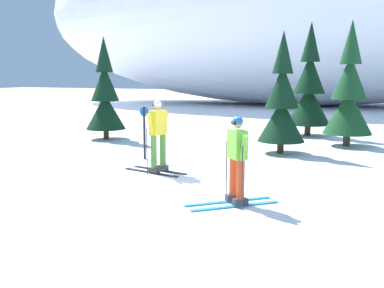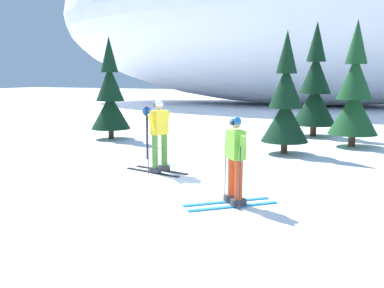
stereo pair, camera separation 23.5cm
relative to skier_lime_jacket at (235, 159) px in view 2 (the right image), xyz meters
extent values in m
plane|color=white|center=(-0.91, 0.88, -0.88)|extent=(120.00, 120.00, 0.00)
cube|color=#2893CC|center=(0.04, -0.19, -0.87)|extent=(1.41, 1.27, 0.03)
cube|color=#2893CC|center=(-0.18, 0.06, -0.87)|extent=(1.41, 1.27, 0.03)
cube|color=#38383D|center=(0.12, -0.12, -0.79)|extent=(0.30, 0.29, 0.12)
cube|color=#38383D|center=(-0.10, 0.13, -0.79)|extent=(0.30, 0.29, 0.12)
cylinder|color=#DB471E|center=(0.12, -0.12, -0.36)|extent=(0.15, 0.15, 0.74)
cylinder|color=#DB471E|center=(-0.10, 0.13, -0.36)|extent=(0.15, 0.15, 0.74)
cube|color=#75C638|center=(0.01, 0.01, 0.28)|extent=(0.46, 0.47, 0.55)
cylinder|color=#75C638|center=(0.18, -0.19, 0.22)|extent=(0.26, 0.27, 0.58)
cylinder|color=#75C638|center=(-0.17, 0.20, 0.22)|extent=(0.26, 0.27, 0.58)
sphere|color=tan|center=(0.01, 0.01, 0.68)|extent=(0.19, 0.19, 0.19)
sphere|color=#2366B2|center=(0.01, 0.01, 0.71)|extent=(0.21, 0.21, 0.21)
cube|color=black|center=(-0.05, -0.05, 0.69)|extent=(0.13, 0.14, 0.07)
cylinder|color=#2D2D33|center=(0.19, -0.30, -0.29)|extent=(0.02, 0.02, 1.18)
cylinder|color=#2D2D33|center=(0.19, -0.30, -0.82)|extent=(0.07, 0.07, 0.01)
cylinder|color=#2D2D33|center=(-0.27, 0.23, -0.29)|extent=(0.02, 0.02, 1.18)
cylinder|color=#2D2D33|center=(-0.27, 0.23, -0.82)|extent=(0.07, 0.07, 0.01)
cube|color=black|center=(-2.77, 1.83, -0.87)|extent=(1.68, 0.49, 0.03)
cube|color=black|center=(-2.69, 2.17, -0.87)|extent=(1.68, 0.49, 0.03)
cube|color=#38383D|center=(-2.67, 1.80, -0.79)|extent=(0.30, 0.20, 0.12)
cube|color=#38383D|center=(-2.59, 2.14, -0.79)|extent=(0.30, 0.20, 0.12)
cylinder|color=#4C8433|center=(-2.67, 1.80, -0.32)|extent=(0.15, 0.15, 0.82)
cylinder|color=#4C8433|center=(-2.59, 2.14, -0.32)|extent=(0.15, 0.15, 0.82)
cube|color=yellow|center=(-2.63, 1.97, 0.39)|extent=(0.34, 0.49, 0.61)
cylinder|color=yellow|center=(-2.69, 1.71, 0.35)|extent=(0.16, 0.29, 0.58)
cylinder|color=yellow|center=(-2.57, 2.24, 0.35)|extent=(0.16, 0.29, 0.58)
sphere|color=tan|center=(-2.63, 1.97, 0.82)|extent=(0.19, 0.19, 0.19)
sphere|color=white|center=(-2.63, 1.97, 0.85)|extent=(0.21, 0.21, 0.21)
cube|color=black|center=(-2.71, 1.99, 0.83)|extent=(0.07, 0.15, 0.07)
cylinder|color=#2D2D33|center=(-2.77, 1.64, -0.30)|extent=(0.02, 0.02, 1.17)
cylinder|color=#2D2D33|center=(-2.77, 1.64, -0.82)|extent=(0.07, 0.07, 0.01)
cylinder|color=#2D2D33|center=(-2.60, 2.34, -0.30)|extent=(0.02, 0.02, 1.17)
cylinder|color=#2D2D33|center=(-2.60, 2.34, -0.82)|extent=(0.07, 0.07, 0.01)
cylinder|color=#47301E|center=(-7.14, 6.58, -0.62)|extent=(0.21, 0.21, 0.53)
cone|color=black|center=(-7.14, 6.58, 0.18)|extent=(1.50, 1.50, 1.35)
cone|color=black|center=(-7.14, 6.58, 1.26)|extent=(1.08, 1.08, 1.35)
cone|color=black|center=(-7.14, 6.58, 2.34)|extent=(0.66, 0.66, 1.35)
cylinder|color=#47301E|center=(-0.30, 5.96, -0.62)|extent=(0.21, 0.21, 0.51)
cone|color=black|center=(-0.30, 5.96, 0.16)|extent=(1.47, 1.47, 1.32)
cone|color=black|center=(-0.30, 5.96, 1.21)|extent=(1.06, 1.06, 1.32)
cone|color=black|center=(-0.30, 5.96, 2.27)|extent=(0.65, 0.65, 1.32)
cylinder|color=#47301E|center=(-0.07, 10.48, -0.57)|extent=(0.25, 0.25, 0.61)
cone|color=black|center=(-0.07, 10.48, 0.36)|extent=(1.75, 1.75, 1.57)
cone|color=black|center=(-0.07, 10.48, 1.61)|extent=(1.26, 1.26, 1.57)
cone|color=black|center=(-0.07, 10.48, 2.87)|extent=(0.77, 0.77, 1.57)
cylinder|color=#47301E|center=(1.56, 8.27, -0.59)|extent=(0.23, 0.23, 0.58)
cone|color=#194723|center=(1.56, 8.27, 0.30)|extent=(1.66, 1.66, 1.49)
cone|color=#194723|center=(1.56, 8.27, 1.49)|extent=(1.20, 1.20, 1.49)
cone|color=#194723|center=(1.56, 8.27, 2.68)|extent=(0.73, 0.73, 1.49)
ellipsoid|color=white|center=(-3.27, 29.11, 7.01)|extent=(45.62, 19.53, 15.79)
cylinder|color=black|center=(-3.79, 3.43, -0.12)|extent=(0.07, 0.07, 1.52)
cylinder|color=blue|center=(-3.79, 3.43, 0.52)|extent=(0.28, 0.02, 0.28)
camera|label=1|loc=(2.33, -8.02, 1.58)|focal=41.84mm
camera|label=2|loc=(2.54, -7.93, 1.58)|focal=41.84mm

